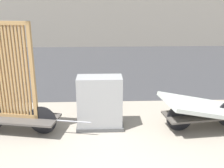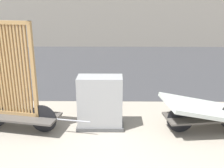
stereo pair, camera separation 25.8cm
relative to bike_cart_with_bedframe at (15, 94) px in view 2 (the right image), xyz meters
The scene contains 4 objects.
road_strip 6.52m from the bike_cart_with_bedframe, 72.38° to the left, with size 56.00×9.05×0.01m.
bike_cart_with_bedframe is the anchor object (origin of this frame).
bike_cart_with_mattress 3.94m from the bike_cart_with_bedframe, ahead, with size 2.53×1.26×0.72m.
utility_cabinet 1.73m from the bike_cart_with_bedframe, ahead, with size 0.98×0.53×1.12m.
Camera 2 is at (0.06, -2.44, 2.57)m, focal length 42.00 mm.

